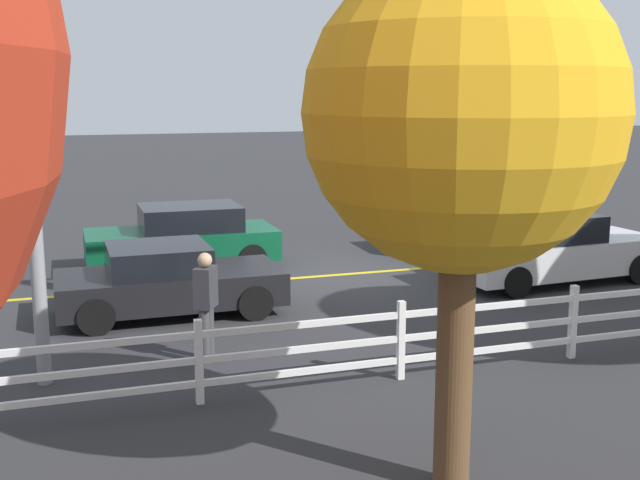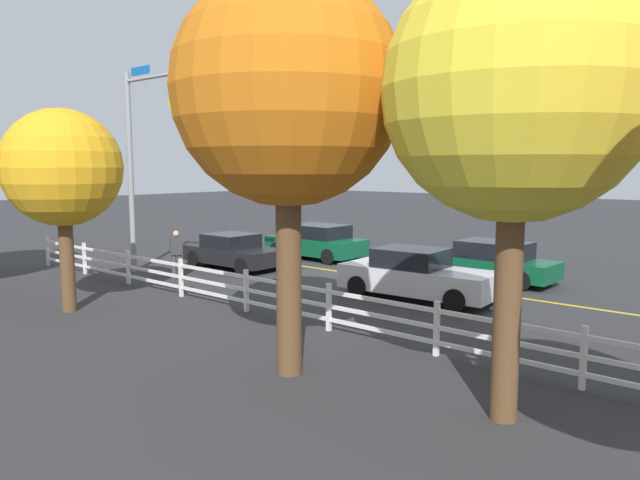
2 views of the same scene
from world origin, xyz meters
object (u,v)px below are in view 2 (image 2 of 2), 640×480
at_px(pedestrian, 177,252).
at_px(tree_3, 288,92).
at_px(car_2, 416,275).
at_px(tree_2, 516,91).
at_px(car_0, 234,252).
at_px(car_4, 317,242).
at_px(car_1, 489,262).
at_px(tree_0, 62,169).

relative_size(pedestrian, tree_3, 0.23).
bearing_deg(car_2, tree_2, -52.92).
height_order(car_0, car_4, car_4).
height_order(car_2, tree_3, tree_3).
height_order(car_1, pedestrian, pedestrian).
distance_m(car_4, pedestrian, 6.68).
distance_m(pedestrian, tree_0, 5.79).
bearing_deg(car_1, car_2, 85.10).
relative_size(car_0, tree_3, 0.55).
bearing_deg(car_1, pedestrian, 40.03).
bearing_deg(car_4, car_1, -178.97).
height_order(tree_0, tree_3, tree_3).
distance_m(car_1, tree_3, 12.01).
distance_m(car_0, car_4, 3.96).
height_order(car_0, tree_2, tree_2).
xyz_separation_m(car_1, tree_2, (-5.01, 10.41, 4.31)).
bearing_deg(car_0, tree_3, -36.50).
bearing_deg(car_0, tree_2, -25.61).
relative_size(car_2, tree_2, 0.67).
bearing_deg(tree_2, car_4, -39.05).
relative_size(car_1, pedestrian, 2.75).
xyz_separation_m(car_2, car_4, (7.29, -3.94, 0.01)).
bearing_deg(car_4, car_2, 152.27).
xyz_separation_m(car_0, tree_0, (-1.87, 7.51, 3.20)).
distance_m(tree_0, tree_2, 11.91).
distance_m(car_0, tree_3, 12.94).
relative_size(car_2, pedestrian, 2.78).
xyz_separation_m(car_4, tree_2, (-12.76, 10.36, 4.27)).
bearing_deg(car_0, car_2, -0.81).
bearing_deg(car_4, tree_3, 129.38).
xyz_separation_m(pedestrian, tree_3, (-9.55, 4.38, 4.29)).
bearing_deg(pedestrian, tree_0, 139.82).
xyz_separation_m(car_0, car_2, (-8.21, 0.09, 0.07)).
distance_m(car_4, tree_0, 11.82).
distance_m(car_1, car_2, 4.02).
relative_size(pedestrian, tree_2, 0.24).
xyz_separation_m(car_1, pedestrian, (8.48, 6.69, 0.26)).
xyz_separation_m(car_4, tree_0, (-0.95, 11.36, 3.12)).
xyz_separation_m(car_2, tree_0, (6.34, 7.42, 3.13)).
bearing_deg(pedestrian, car_0, -55.59).
bearing_deg(tree_0, pedestrian, -70.54).
relative_size(car_4, pedestrian, 2.57).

